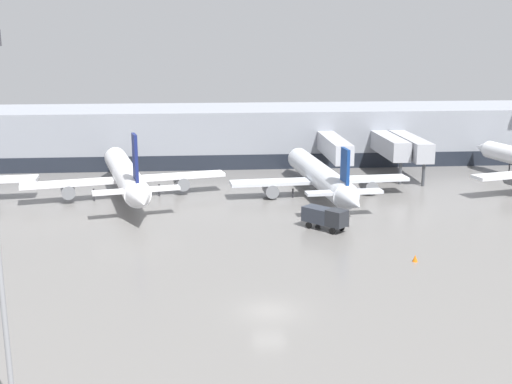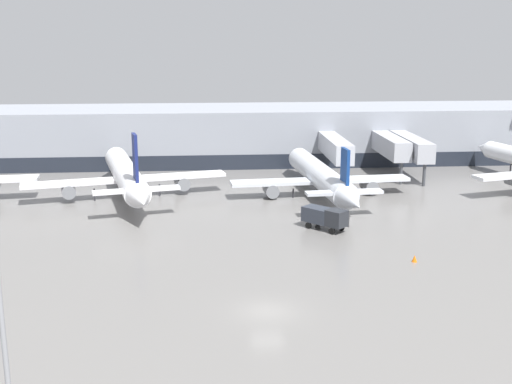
{
  "view_description": "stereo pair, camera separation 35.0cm",
  "coord_description": "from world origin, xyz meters",
  "px_view_note": "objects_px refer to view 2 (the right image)",
  "views": [
    {
      "loc": [
        -4.82,
        -45.45,
        20.57
      ],
      "look_at": [
        1.21,
        26.54,
        3.0
      ],
      "focal_mm": 45.0,
      "sensor_mm": 36.0,
      "label": 1
    },
    {
      "loc": [
        -4.48,
        -45.48,
        20.57
      ],
      "look_at": [
        1.21,
        26.54,
        3.0
      ],
      "focal_mm": 45.0,
      "sensor_mm": 36.0,
      "label": 2
    }
  ],
  "objects_px": {
    "parked_jet_3": "(126,175)",
    "service_truck_0": "(325,216)",
    "parked_jet_0": "(321,177)",
    "traffic_cone_0": "(414,259)"
  },
  "relations": [
    {
      "from": "parked_jet_0",
      "to": "traffic_cone_0",
      "type": "bearing_deg",
      "value": -175.43
    },
    {
      "from": "parked_jet_0",
      "to": "traffic_cone_0",
      "type": "distance_m",
      "value": 26.59
    },
    {
      "from": "service_truck_0",
      "to": "traffic_cone_0",
      "type": "height_order",
      "value": "service_truck_0"
    },
    {
      "from": "parked_jet_0",
      "to": "traffic_cone_0",
      "type": "relative_size",
      "value": 49.4
    },
    {
      "from": "parked_jet_3",
      "to": "traffic_cone_0",
      "type": "height_order",
      "value": "parked_jet_3"
    },
    {
      "from": "parked_jet_3",
      "to": "service_truck_0",
      "type": "distance_m",
      "value": 28.36
    },
    {
      "from": "service_truck_0",
      "to": "traffic_cone_0",
      "type": "bearing_deg",
      "value": -11.88
    },
    {
      "from": "traffic_cone_0",
      "to": "parked_jet_3",
      "type": "bearing_deg",
      "value": 137.59
    },
    {
      "from": "parked_jet_0",
      "to": "service_truck_0",
      "type": "height_order",
      "value": "parked_jet_0"
    },
    {
      "from": "parked_jet_0",
      "to": "parked_jet_3",
      "type": "bearing_deg",
      "value": 83.08
    }
  ]
}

